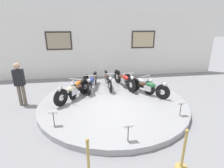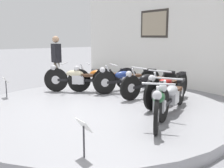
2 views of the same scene
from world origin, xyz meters
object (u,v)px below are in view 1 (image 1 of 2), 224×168
at_px(motorcycle_red, 124,79).
at_px(motorcycle_green, 148,87).
at_px(motorcycle_blue, 92,81).
at_px(stanchion_post_right_of_entry, 183,155).
at_px(info_placard_front_right, 181,105).
at_px(motorcycle_orange, 80,85).
at_px(info_placard_front_left, 53,115).
at_px(info_placard_front_centre, 128,129).
at_px(stanchion_post_left_of_entry, 89,166).
at_px(motorcycle_cream, 73,90).
at_px(motorcycle_black, 108,80).
at_px(motorcycle_silver, 139,82).
at_px(visitor_standing, 20,82).

bearing_deg(motorcycle_red, motorcycle_green, -52.89).
distance_m(motorcycle_blue, stanchion_post_right_of_entry, 5.08).
height_order(motorcycle_blue, info_placard_front_right, motorcycle_blue).
xyz_separation_m(motorcycle_red, stanchion_post_right_of_entry, (0.29, -4.75, -0.24)).
distance_m(motorcycle_orange, info_placard_front_left, 2.51).
bearing_deg(info_placard_front_centre, info_placard_front_left, 153.05).
distance_m(info_placard_front_left, info_placard_front_right, 4.04).
distance_m(info_placard_front_centre, stanchion_post_left_of_entry, 1.37).
distance_m(motorcycle_cream, motorcycle_orange, 0.65).
bearing_deg(motorcycle_green, stanchion_post_right_of_entry, -97.88).
height_order(motorcycle_blue, motorcycle_red, motorcycle_red).
bearing_deg(info_placard_front_centre, info_placard_front_right, 26.95).
bearing_deg(info_placard_front_left, info_placard_front_centre, -26.95).
relative_size(motorcycle_cream, info_placard_front_centre, 3.07).
bearing_deg(info_placard_front_right, stanchion_post_right_of_entry, -117.31).
relative_size(motorcycle_black, motorcycle_silver, 1.12).
xyz_separation_m(motorcycle_orange, motorcycle_green, (2.85, -0.61, -0.01)).
height_order(motorcycle_blue, stanchion_post_left_of_entry, stanchion_post_left_of_entry).
xyz_separation_m(motorcycle_silver, info_placard_front_centre, (-1.31, -3.43, -0.00)).
bearing_deg(motorcycle_red, motorcycle_orange, -167.74).
height_order(motorcycle_black, info_placard_front_right, motorcycle_black).
bearing_deg(motorcycle_silver, motorcycle_cream, -167.96).
bearing_deg(motorcycle_blue, stanchion_post_left_of_entry, -93.48).
bearing_deg(visitor_standing, motorcycle_silver, 4.65).
distance_m(motorcycle_red, info_placard_front_centre, 3.95).
distance_m(motorcycle_green, stanchion_post_right_of_entry, 3.74).
distance_m(motorcycle_green, info_placard_front_left, 3.99).
bearing_deg(stanchion_post_right_of_entry, stanchion_post_left_of_entry, 180.00).
bearing_deg(motorcycle_black, info_placard_front_centre, -90.01).
bearing_deg(info_placard_front_right, motorcycle_red, 114.03).
xyz_separation_m(info_placard_front_centre, stanchion_post_left_of_entry, (-1.04, -0.88, -0.21)).
distance_m(info_placard_front_left, visitor_standing, 2.55).
distance_m(visitor_standing, stanchion_post_right_of_entry, 6.04).
bearing_deg(visitor_standing, info_placard_front_left, -53.06).
distance_m(motorcycle_green, info_placard_front_right, 1.85).
xyz_separation_m(info_placard_front_right, stanchion_post_right_of_entry, (-0.98, -1.90, -0.21)).
height_order(motorcycle_cream, stanchion_post_left_of_entry, stanchion_post_left_of_entry).
xyz_separation_m(motorcycle_blue, motorcycle_black, (0.75, 0.16, -0.01)).
relative_size(motorcycle_orange, motorcycle_black, 0.95).
height_order(motorcycle_black, stanchion_post_right_of_entry, stanchion_post_right_of_entry).
xyz_separation_m(motorcycle_blue, info_placard_front_centre, (0.75, -3.87, -0.01)).
xyz_separation_m(motorcycle_orange, stanchion_post_left_of_entry, (0.27, -4.30, -0.23)).
xyz_separation_m(motorcycle_black, motorcycle_green, (1.55, -1.21, 0.00)).
height_order(motorcycle_silver, info_placard_front_right, motorcycle_silver).
bearing_deg(motorcycle_red, stanchion_post_left_of_entry, -110.58).
relative_size(motorcycle_blue, info_placard_front_left, 3.77).
xyz_separation_m(motorcycle_silver, info_placard_front_left, (-3.33, -2.40, -0.00)).
relative_size(motorcycle_cream, motorcycle_black, 0.80).
bearing_deg(stanchion_post_left_of_entry, motorcycle_black, 78.07).
distance_m(motorcycle_red, stanchion_post_right_of_entry, 4.77).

